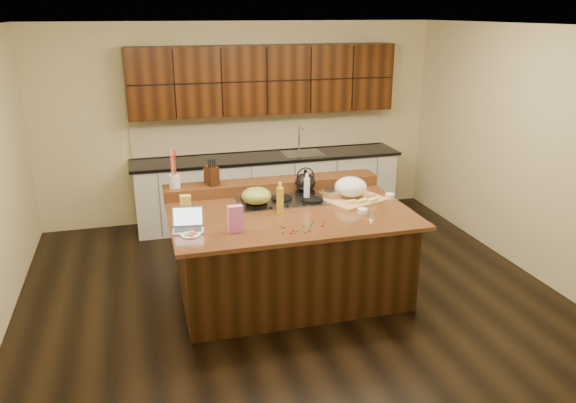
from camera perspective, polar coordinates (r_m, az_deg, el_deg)
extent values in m
cube|color=black|center=(6.02, 0.13, -9.24)|extent=(5.50, 5.00, 0.01)
cube|color=silver|center=(5.31, 0.15, 17.50)|extent=(5.50, 5.00, 0.01)
cube|color=beige|center=(7.89, -4.81, 7.98)|extent=(5.50, 0.01, 2.70)
cube|color=beige|center=(3.32, 11.97, -8.04)|extent=(5.50, 0.01, 2.70)
cube|color=beige|center=(6.77, 23.28, 4.69)|extent=(0.01, 5.00, 2.70)
cube|color=black|center=(5.82, 0.13, -5.37)|extent=(2.22, 1.42, 0.88)
cube|color=black|center=(5.65, 0.14, -1.12)|extent=(2.40, 1.60, 0.04)
cube|color=black|center=(6.27, -1.59, 1.68)|extent=(2.40, 0.30, 0.12)
cube|color=gray|center=(5.92, -0.65, 0.07)|extent=(0.92, 0.52, 0.02)
cylinder|color=black|center=(5.96, -3.76, 0.41)|extent=(0.22, 0.22, 0.03)
cylinder|color=black|center=(6.11, 1.76, 0.89)|extent=(0.22, 0.22, 0.03)
cylinder|color=black|center=(5.72, -3.22, -0.38)|extent=(0.22, 0.22, 0.03)
cylinder|color=black|center=(5.87, 2.51, 0.13)|extent=(0.22, 0.22, 0.03)
cylinder|color=black|center=(5.91, -0.65, 0.27)|extent=(0.22, 0.22, 0.03)
cube|color=silver|center=(7.86, -2.02, 1.21)|extent=(3.60, 0.62, 0.90)
cube|color=black|center=(7.73, -2.06, 4.53)|extent=(3.70, 0.66, 0.04)
cube|color=gray|center=(7.85, 1.50, 4.88)|extent=(0.55, 0.42, 0.01)
cylinder|color=gray|center=(7.98, 1.13, 6.47)|extent=(0.02, 0.02, 0.36)
cube|color=black|center=(7.68, -2.42, 12.26)|extent=(3.60, 0.34, 0.90)
cube|color=beige|center=(7.96, -2.61, 7.02)|extent=(3.60, 0.03, 0.50)
ellipsoid|color=black|center=(6.07, 1.77, 1.95)|extent=(0.26, 0.26, 0.20)
ellipsoid|color=olive|center=(5.69, -3.24, 0.59)|extent=(0.40, 0.40, 0.17)
cube|color=#B7B7BC|center=(5.21, -10.11, -2.90)|extent=(0.31, 0.23, 0.01)
cube|color=black|center=(5.20, -10.12, -2.81)|extent=(0.25, 0.15, 0.00)
cube|color=#B7B7BC|center=(5.26, -10.15, -1.49)|extent=(0.29, 0.09, 0.18)
cube|color=silver|center=(5.26, -10.15, -1.51)|extent=(0.26, 0.08, 0.16)
cylinder|color=gold|center=(5.52, -0.81, 0.10)|extent=(0.09, 0.09, 0.27)
cylinder|color=silver|center=(5.89, 1.92, 1.20)|extent=(0.08, 0.08, 0.25)
cube|color=tan|center=(5.96, 6.84, 0.16)|extent=(0.70, 0.61, 0.03)
ellipsoid|color=white|center=(5.99, 6.39, 1.48)|extent=(0.34, 0.34, 0.21)
cube|color=#EDD872|center=(5.79, 6.38, -0.07)|extent=(0.13, 0.03, 0.03)
cube|color=#EDD872|center=(5.84, 7.56, 0.04)|extent=(0.13, 0.03, 0.03)
cube|color=#EDD872|center=(5.89, 8.71, 0.15)|extent=(0.13, 0.03, 0.03)
cylinder|color=gray|center=(5.99, 8.07, 0.39)|extent=(0.23, 0.09, 0.01)
cylinder|color=white|center=(5.61, 7.57, -0.96)|extent=(0.12, 0.12, 0.04)
cylinder|color=white|center=(6.12, 10.29, 0.58)|extent=(0.11, 0.11, 0.04)
cylinder|color=white|center=(5.94, 8.77, 0.11)|extent=(0.13, 0.13, 0.04)
cylinder|color=#996B3F|center=(6.01, 4.61, 0.72)|extent=(0.26, 0.26, 0.09)
cone|color=silver|center=(5.51, 8.51, -1.28)|extent=(0.10, 0.10, 0.07)
cube|color=#E56CC3|center=(5.08, -5.37, -1.78)|extent=(0.14, 0.08, 0.25)
cylinder|color=white|center=(5.11, -9.86, -3.34)|extent=(0.20, 0.20, 0.01)
cube|color=#D9D04C|center=(5.73, -10.36, -0.12)|extent=(0.12, 0.09, 0.15)
cylinder|color=white|center=(6.07, -11.45, 2.02)|extent=(0.15, 0.15, 0.14)
cube|color=black|center=(6.10, -7.78, 2.63)|extent=(0.16, 0.20, 0.21)
ellipsoid|color=red|center=(5.30, 3.67, -2.19)|extent=(0.02, 0.02, 0.02)
ellipsoid|color=#198C26|center=(5.11, 0.89, -2.98)|extent=(0.02, 0.02, 0.02)
ellipsoid|color=red|center=(5.20, -0.39, -2.59)|extent=(0.02, 0.02, 0.02)
ellipsoid|color=#198C26|center=(5.08, 1.71, -3.13)|extent=(0.02, 0.02, 0.02)
ellipsoid|color=red|center=(5.24, -0.76, -2.40)|extent=(0.02, 0.02, 0.02)
ellipsoid|color=#198C26|center=(5.20, -0.58, -2.60)|extent=(0.02, 0.02, 0.02)
ellipsoid|color=red|center=(5.06, 0.30, -3.20)|extent=(0.02, 0.02, 0.02)
ellipsoid|color=#198C26|center=(5.08, -0.55, -3.13)|extent=(0.02, 0.02, 0.02)
ellipsoid|color=red|center=(5.23, 3.49, -2.48)|extent=(0.02, 0.02, 0.02)
ellipsoid|color=#198C26|center=(5.23, 1.58, -2.45)|extent=(0.02, 0.02, 0.02)
ellipsoid|color=red|center=(5.11, 2.17, -2.98)|extent=(0.02, 0.02, 0.02)
ellipsoid|color=#198C26|center=(5.32, 2.53, -2.10)|extent=(0.02, 0.02, 0.02)
ellipsoid|color=red|center=(5.12, 0.58, -2.93)|extent=(0.02, 0.02, 0.02)
ellipsoid|color=#198C26|center=(5.25, 2.35, -2.38)|extent=(0.02, 0.02, 0.02)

